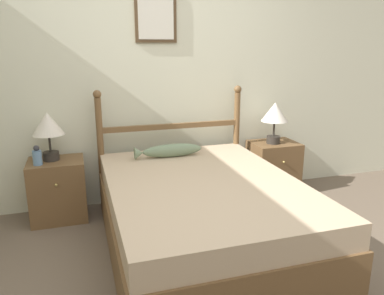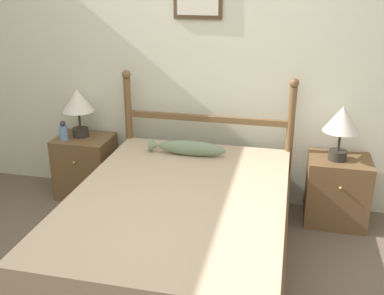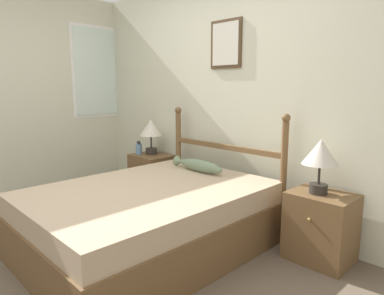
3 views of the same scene
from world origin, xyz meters
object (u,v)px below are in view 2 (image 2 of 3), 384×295
Objects in this scene: fish_pillow at (187,148)px; bed at (179,231)px; nightstand_left at (86,166)px; table_lamp_left at (78,103)px; table_lamp_right at (342,122)px; bottle at (63,132)px; nightstand_right at (337,190)px.

bed is at bearing -81.60° from fish_pillow.
nightstand_left is 0.58m from table_lamp_left.
table_lamp_right is (1.06, 0.84, 0.59)m from bed.
bottle is 0.28× the size of fish_pillow.
table_lamp_right is at bearing 1.66° from bottle.
table_lamp_left is at bearing 142.07° from nightstand_left.
fish_pillow is (0.99, -0.19, 0.34)m from nightstand_left.
bed is 4.57× the size of table_lamp_left.
nightstand_right is 0.89× the size of fish_pillow.
fish_pillow is at bearing -11.75° from table_lamp_left.
bed and nightstand_left have the same top height.
table_lamp_right reaches higher than nightstand_right.
nightstand_right is 0.58m from table_lamp_right.
table_lamp_left is 0.28m from bottle.
nightstand_right is at bearing 2.22° from bottle.
fish_pillow reaches higher than nightstand_left.
bottle reaches higher than fish_pillow.
table_lamp_left reaches higher than nightstand_left.
bed is 3.54× the size of nightstand_right.
nightstand_left is 1.07m from fish_pillow.
table_lamp_left is at bearing 141.58° from bed.
table_lamp_left reaches higher than bottle.
bottle is at bearing 175.03° from fish_pillow.
bed is 1.48m from table_lamp_right.
table_lamp_left reaches higher than nightstand_right.
nightstand_right is 1.25m from fish_pillow.
table_lamp_left is (-1.13, 0.89, 0.59)m from bed.
bed is 3.54× the size of nightstand_left.
table_lamp_right reaches higher than fish_pillow.
fish_pillow is at bearing -4.97° from bottle.
bed is 4.57× the size of table_lamp_right.
nightstand_left is 2.23m from table_lamp_right.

